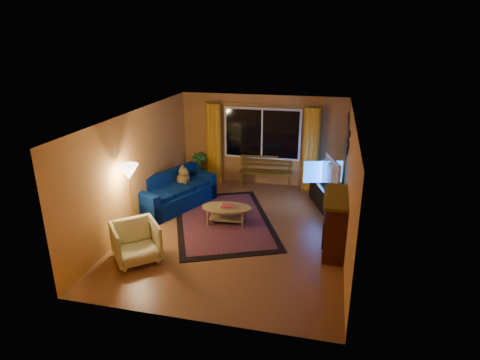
% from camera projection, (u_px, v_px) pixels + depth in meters
% --- Properties ---
extents(floor, '(4.50, 6.00, 0.02)m').
position_uv_depth(floor, '(237.00, 230.00, 8.73)').
color(floor, brown).
rests_on(floor, ground).
extents(ceiling, '(4.50, 6.00, 0.02)m').
position_uv_depth(ceiling, '(237.00, 115.00, 7.86)').
color(ceiling, white).
rests_on(ceiling, ground).
extents(wall_back, '(4.50, 0.02, 2.50)m').
position_uv_depth(wall_back, '(262.00, 140.00, 11.05)').
color(wall_back, '#C6823C').
rests_on(wall_back, ground).
extents(wall_left, '(0.02, 6.00, 2.50)m').
position_uv_depth(wall_left, '(137.00, 168.00, 8.77)').
color(wall_left, '#C6823C').
rests_on(wall_left, ground).
extents(wall_right, '(0.02, 6.00, 2.50)m').
position_uv_depth(wall_right, '(349.00, 184.00, 7.81)').
color(wall_right, '#C6823C').
rests_on(wall_right, ground).
extents(window, '(2.00, 0.02, 1.30)m').
position_uv_depth(window, '(262.00, 134.00, 10.92)').
color(window, black).
rests_on(window, wall_back).
extents(curtain_rod, '(3.20, 0.03, 0.03)m').
position_uv_depth(curtain_rod, '(262.00, 105.00, 10.61)').
color(curtain_rod, '#BF8C3F').
rests_on(curtain_rod, wall_back).
extents(curtain_left, '(0.36, 0.36, 2.24)m').
position_uv_depth(curtain_left, '(214.00, 143.00, 11.26)').
color(curtain_left, orange).
rests_on(curtain_left, ground).
extents(curtain_right, '(0.36, 0.36, 2.24)m').
position_uv_depth(curtain_right, '(311.00, 149.00, 10.69)').
color(curtain_right, orange).
rests_on(curtain_right, ground).
extents(bench, '(1.48, 0.58, 0.43)m').
position_uv_depth(bench, '(266.00, 179.00, 11.13)').
color(bench, '#4B370A').
rests_on(bench, ground).
extents(potted_plant, '(0.55, 0.55, 0.84)m').
position_uv_depth(potted_plant, '(199.00, 167.00, 11.47)').
color(potted_plant, '#235B1E').
rests_on(potted_plant, ground).
extents(sofa, '(1.68, 2.26, 0.84)m').
position_uv_depth(sofa, '(175.00, 191.00, 9.73)').
color(sofa, '#021444').
rests_on(sofa, ground).
extents(dog, '(0.40, 0.47, 0.43)m').
position_uv_depth(dog, '(183.00, 177.00, 10.08)').
color(dog, olive).
rests_on(dog, sofa).
extents(armchair, '(1.09, 1.09, 0.82)m').
position_uv_depth(armchair, '(136.00, 240.00, 7.44)').
color(armchair, beige).
rests_on(armchair, ground).
extents(floor_lamp, '(0.33, 0.33, 1.61)m').
position_uv_depth(floor_lamp, '(132.00, 202.00, 8.12)').
color(floor_lamp, '#BF8C3F').
rests_on(floor_lamp, ground).
extents(rug, '(3.21, 3.85, 0.02)m').
position_uv_depth(rug, '(223.00, 220.00, 9.14)').
color(rug, maroon).
rests_on(rug, ground).
extents(coffee_table, '(1.20, 1.20, 0.41)m').
position_uv_depth(coffee_table, '(227.00, 215.00, 8.95)').
color(coffee_table, olive).
rests_on(coffee_table, ground).
extents(tv_console, '(0.84, 1.36, 0.54)m').
position_uv_depth(tv_console, '(325.00, 196.00, 9.87)').
color(tv_console, black).
rests_on(tv_console, ground).
extents(television, '(0.47, 1.18, 0.68)m').
position_uv_depth(television, '(327.00, 172.00, 9.66)').
color(television, black).
rests_on(television, tv_console).
extents(fireplace, '(0.40, 1.20, 1.10)m').
position_uv_depth(fireplace, '(335.00, 225.00, 7.73)').
color(fireplace, maroon).
rests_on(fireplace, ground).
extents(mirror_cluster, '(0.06, 0.60, 0.56)m').
position_uv_depth(mirror_cluster, '(348.00, 141.00, 8.83)').
color(mirror_cluster, black).
rests_on(mirror_cluster, wall_right).
extents(painting, '(0.04, 0.76, 0.96)m').
position_uv_depth(painting, '(347.00, 135.00, 9.93)').
color(painting, '#D66025').
rests_on(painting, wall_right).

